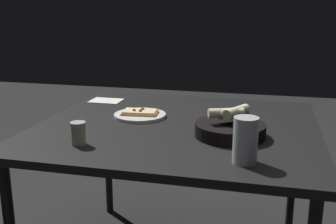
{
  "coord_description": "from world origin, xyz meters",
  "views": [
    {
      "loc": [
        0.35,
        -1.6,
        1.2
      ],
      "look_at": [
        -0.05,
        0.02,
        0.76
      ],
      "focal_mm": 43.66,
      "sensor_mm": 36.0,
      "label": 1
    }
  ],
  "objects_px": {
    "pizza_plate": "(140,115)",
    "bread_basket": "(231,128)",
    "beer_glass": "(245,143)",
    "dining_table": "(178,136)",
    "pepper_shaker": "(78,135)"
  },
  "relations": [
    {
      "from": "pizza_plate",
      "to": "bread_basket",
      "type": "bearing_deg",
      "value": -23.63
    },
    {
      "from": "bread_basket",
      "to": "pepper_shaker",
      "type": "height_order",
      "value": "bread_basket"
    },
    {
      "from": "bread_basket",
      "to": "beer_glass",
      "type": "bearing_deg",
      "value": -75.08
    },
    {
      "from": "dining_table",
      "to": "beer_glass",
      "type": "bearing_deg",
      "value": -51.02
    },
    {
      "from": "dining_table",
      "to": "pizza_plate",
      "type": "height_order",
      "value": "pizza_plate"
    },
    {
      "from": "dining_table",
      "to": "pizza_plate",
      "type": "bearing_deg",
      "value": 159.57
    },
    {
      "from": "pepper_shaker",
      "to": "pizza_plate",
      "type": "bearing_deg",
      "value": 76.31
    },
    {
      "from": "bread_basket",
      "to": "beer_glass",
      "type": "xyz_separation_m",
      "value": [
        0.07,
        -0.26,
        0.03
      ]
    },
    {
      "from": "dining_table",
      "to": "pizza_plate",
      "type": "xyz_separation_m",
      "value": [
        -0.19,
        0.07,
        0.06
      ]
    },
    {
      "from": "dining_table",
      "to": "pepper_shaker",
      "type": "xyz_separation_m",
      "value": [
        -0.29,
        -0.34,
        0.09
      ]
    },
    {
      "from": "bread_basket",
      "to": "beer_glass",
      "type": "height_order",
      "value": "beer_glass"
    },
    {
      "from": "dining_table",
      "to": "pepper_shaker",
      "type": "distance_m",
      "value": 0.45
    },
    {
      "from": "pizza_plate",
      "to": "beer_glass",
      "type": "xyz_separation_m",
      "value": [
        0.49,
        -0.44,
        0.05
      ]
    },
    {
      "from": "pizza_plate",
      "to": "pepper_shaker",
      "type": "relative_size",
      "value": 2.76
    },
    {
      "from": "bread_basket",
      "to": "pepper_shaker",
      "type": "xyz_separation_m",
      "value": [
        -0.52,
        -0.22,
        0.0
      ]
    }
  ]
}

